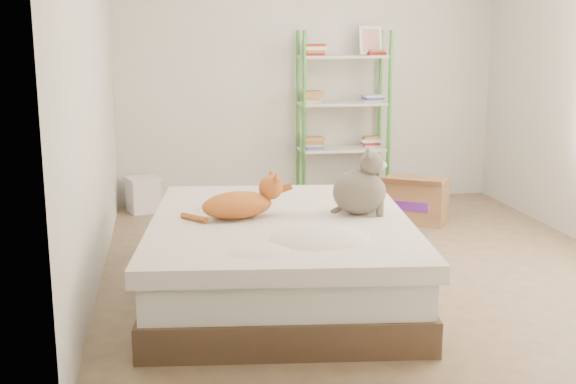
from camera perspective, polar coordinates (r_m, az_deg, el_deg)
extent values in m
cube|color=#998258|center=(5.44, 5.96, -5.48)|extent=(3.80, 4.20, 0.01)
cube|color=silver|center=(7.23, 1.65, 9.50)|extent=(3.80, 0.01, 2.60)
cube|color=silver|center=(3.23, 16.58, 5.44)|extent=(3.80, 0.01, 2.60)
cube|color=silver|center=(5.01, -15.29, 7.80)|extent=(0.01, 4.20, 2.60)
cube|color=#453727|center=(4.70, -0.58, -7.02)|extent=(1.82, 2.17, 0.20)
cube|color=silver|center=(4.64, -0.59, -4.58)|extent=(1.76, 2.10, 0.22)
cube|color=silver|center=(4.59, -0.59, -2.68)|extent=(1.85, 2.21, 0.10)
cylinder|color=#3F9037|center=(6.87, 1.27, 5.59)|extent=(0.04, 0.04, 1.70)
cylinder|color=#3F9037|center=(7.19, 0.78, 5.88)|extent=(0.04, 0.04, 1.70)
cylinder|color=#3F9037|center=(7.08, 7.98, 5.67)|extent=(0.04, 0.04, 1.70)
cylinder|color=#3F9037|center=(7.39, 7.23, 5.96)|extent=(0.04, 0.04, 1.70)
cube|color=silver|center=(7.24, 4.26, -0.11)|extent=(0.86, 0.34, 0.02)
cube|color=silver|center=(7.16, 4.32, 3.40)|extent=(0.86, 0.34, 0.02)
cube|color=silver|center=(7.10, 4.37, 6.99)|extent=(0.86, 0.34, 0.02)
cube|color=silver|center=(7.08, 4.43, 10.62)|extent=(0.86, 0.34, 0.02)
cube|color=#A11D1A|center=(7.23, 4.27, 0.33)|extent=(0.20, 0.16, 0.09)
cube|color=#A11D1A|center=(7.09, 1.96, 3.81)|extent=(0.20, 0.16, 0.09)
cube|color=#A11D1A|center=(7.23, 6.63, 3.90)|extent=(0.20, 0.16, 0.09)
cube|color=#A11D1A|center=(7.03, 1.99, 7.43)|extent=(0.20, 0.16, 0.09)
cube|color=#A11D1A|center=(7.18, 6.72, 7.46)|extent=(0.20, 0.16, 0.09)
cube|color=#A11D1A|center=(7.01, 2.02, 11.10)|extent=(0.20, 0.16, 0.09)
cube|color=#A11D1A|center=(7.15, 6.82, 11.05)|extent=(0.20, 0.16, 0.09)
cube|color=white|center=(7.20, 6.55, 11.82)|extent=(0.22, 0.10, 0.27)
cube|color=red|center=(7.18, 6.58, 11.82)|extent=(0.17, 0.07, 0.21)
cube|color=#926C48|center=(6.62, 9.97, -0.64)|extent=(0.70, 0.66, 0.39)
cube|color=#612298|center=(6.49, 11.50, -1.04)|extent=(0.29, 0.18, 0.08)
cube|color=#926C48|center=(6.41, 10.60, 0.67)|extent=(0.56, 0.42, 0.12)
cube|color=white|center=(7.00, -11.37, -0.30)|extent=(0.34, 0.32, 0.31)
cube|color=white|center=(6.96, -11.42, 1.07)|extent=(0.37, 0.35, 0.03)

